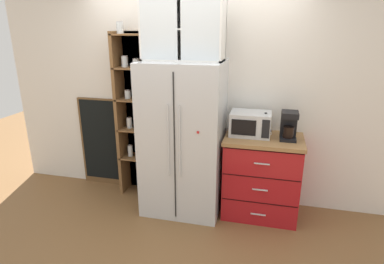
{
  "coord_description": "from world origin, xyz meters",
  "views": [
    {
      "loc": [
        0.92,
        -3.32,
        2.09
      ],
      "look_at": [
        0.1,
        -0.0,
        0.96
      ],
      "focal_mm": 29.88,
      "sensor_mm": 36.0,
      "label": 1
    }
  ],
  "objects_px": {
    "mug_cream": "(265,133)",
    "bottle_cobalt": "(265,126)",
    "refrigerator": "(184,139)",
    "coffee_maker": "(289,125)",
    "chalkboard_menu": "(102,142)",
    "microwave": "(250,124)",
    "bottle_amber": "(265,126)",
    "mug_navy": "(265,131)"
  },
  "relations": [
    {
      "from": "refrigerator",
      "to": "coffee_maker",
      "type": "distance_m",
      "value": 1.17
    },
    {
      "from": "chalkboard_menu",
      "to": "bottle_cobalt",
      "type": "bearing_deg",
      "value": -6.09
    },
    {
      "from": "bottle_amber",
      "to": "mug_navy",
      "type": "bearing_deg",
      "value": -81.98
    },
    {
      "from": "bottle_amber",
      "to": "chalkboard_menu",
      "type": "xyz_separation_m",
      "value": [
        -2.13,
        0.17,
        -0.44
      ]
    },
    {
      "from": "microwave",
      "to": "mug_cream",
      "type": "height_order",
      "value": "microwave"
    },
    {
      "from": "bottle_cobalt",
      "to": "chalkboard_menu",
      "type": "height_order",
      "value": "bottle_cobalt"
    },
    {
      "from": "microwave",
      "to": "bottle_amber",
      "type": "xyz_separation_m",
      "value": [
        0.16,
        0.04,
        -0.03
      ]
    },
    {
      "from": "chalkboard_menu",
      "to": "microwave",
      "type": "bearing_deg",
      "value": -6.07
    },
    {
      "from": "refrigerator",
      "to": "bottle_amber",
      "type": "height_order",
      "value": "refrigerator"
    },
    {
      "from": "refrigerator",
      "to": "mug_cream",
      "type": "xyz_separation_m",
      "value": [
        0.9,
        0.08,
        0.11
      ]
    },
    {
      "from": "bottle_amber",
      "to": "chalkboard_menu",
      "type": "relative_size",
      "value": 0.2
    },
    {
      "from": "refrigerator",
      "to": "mug_cream",
      "type": "distance_m",
      "value": 0.91
    },
    {
      "from": "microwave",
      "to": "bottle_cobalt",
      "type": "xyz_separation_m",
      "value": [
        0.16,
        -0.02,
        -0.01
      ]
    },
    {
      "from": "mug_navy",
      "to": "mug_cream",
      "type": "distance_m",
      "value": 0.07
    },
    {
      "from": "coffee_maker",
      "to": "bottle_amber",
      "type": "xyz_separation_m",
      "value": [
        -0.25,
        0.08,
        -0.05
      ]
    },
    {
      "from": "coffee_maker",
      "to": "chalkboard_menu",
      "type": "xyz_separation_m",
      "value": [
        -2.38,
        0.25,
        -0.49
      ]
    },
    {
      "from": "coffee_maker",
      "to": "bottle_cobalt",
      "type": "relative_size",
      "value": 1.14
    },
    {
      "from": "bottle_cobalt",
      "to": "bottle_amber",
      "type": "bearing_deg",
      "value": 90.0
    },
    {
      "from": "coffee_maker",
      "to": "mug_navy",
      "type": "xyz_separation_m",
      "value": [
        -0.24,
        0.07,
        -0.11
      ]
    },
    {
      "from": "microwave",
      "to": "chalkboard_menu",
      "type": "distance_m",
      "value": 2.04
    },
    {
      "from": "microwave",
      "to": "bottle_amber",
      "type": "relative_size",
      "value": 1.82
    },
    {
      "from": "microwave",
      "to": "bottle_amber",
      "type": "distance_m",
      "value": 0.17
    },
    {
      "from": "mug_cream",
      "to": "refrigerator",
      "type": "bearing_deg",
      "value": -174.95
    },
    {
      "from": "coffee_maker",
      "to": "mug_navy",
      "type": "height_order",
      "value": "coffee_maker"
    },
    {
      "from": "coffee_maker",
      "to": "refrigerator",
      "type": "bearing_deg",
      "value": -176.16
    },
    {
      "from": "refrigerator",
      "to": "coffee_maker",
      "type": "xyz_separation_m",
      "value": [
        1.14,
        0.08,
        0.22
      ]
    },
    {
      "from": "bottle_amber",
      "to": "bottle_cobalt",
      "type": "bearing_deg",
      "value": -90.0
    },
    {
      "from": "bottle_cobalt",
      "to": "chalkboard_menu",
      "type": "relative_size",
      "value": 0.22
    },
    {
      "from": "bottle_amber",
      "to": "microwave",
      "type": "bearing_deg",
      "value": -165.56
    },
    {
      "from": "mug_navy",
      "to": "chalkboard_menu",
      "type": "height_order",
      "value": "chalkboard_menu"
    },
    {
      "from": "mug_cream",
      "to": "bottle_cobalt",
      "type": "height_order",
      "value": "bottle_cobalt"
    },
    {
      "from": "refrigerator",
      "to": "chalkboard_menu",
      "type": "xyz_separation_m",
      "value": [
        -1.24,
        0.33,
        -0.27
      ]
    },
    {
      "from": "microwave",
      "to": "coffee_maker",
      "type": "relative_size",
      "value": 1.42
    },
    {
      "from": "microwave",
      "to": "chalkboard_menu",
      "type": "height_order",
      "value": "chalkboard_menu"
    },
    {
      "from": "refrigerator",
      "to": "chalkboard_menu",
      "type": "bearing_deg",
      "value": 165.13
    },
    {
      "from": "refrigerator",
      "to": "mug_cream",
      "type": "relative_size",
      "value": 14.03
    },
    {
      "from": "coffee_maker",
      "to": "bottle_amber",
      "type": "height_order",
      "value": "coffee_maker"
    },
    {
      "from": "mug_navy",
      "to": "refrigerator",
      "type": "bearing_deg",
      "value": -170.67
    },
    {
      "from": "chalkboard_menu",
      "to": "coffee_maker",
      "type": "bearing_deg",
      "value": -6.05
    },
    {
      "from": "refrigerator",
      "to": "mug_navy",
      "type": "xyz_separation_m",
      "value": [
        0.9,
        0.15,
        0.12
      ]
    },
    {
      "from": "microwave",
      "to": "coffee_maker",
      "type": "height_order",
      "value": "coffee_maker"
    },
    {
      "from": "mug_navy",
      "to": "mug_cream",
      "type": "height_order",
      "value": "mug_navy"
    }
  ]
}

